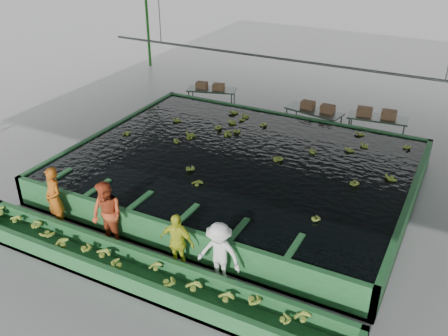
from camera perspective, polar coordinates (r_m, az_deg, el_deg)
The scene contains 20 objects.
ground at distance 14.21m, azimuth -0.93°, elevation -4.41°, with size 80.00×80.00×0.00m, color gray.
shed_roof at distance 12.28m, azimuth -1.12°, elevation 15.71°, with size 20.00×22.00×0.04m, color gray.
shed_posts at distance 13.04m, azimuth -1.02°, elevation 4.92°, with size 20.00×22.00×5.00m, color #1B5F1A, non-canonical shape.
flotation_tank at distance 15.14m, azimuth 1.74°, elevation -0.27°, with size 10.00×8.00×0.90m, color #266632, non-canonical shape.
tank_water at distance 14.95m, azimuth 1.76°, elevation 1.08°, with size 9.70×7.70×0.00m, color black.
sorting_trough at distance 11.62m, azimuth -9.55°, elevation -11.75°, with size 10.00×1.00×0.50m, color #266632, non-canonical shape.
cableway_rail at distance 17.20m, azimuth 7.08°, elevation 12.21°, with size 0.08×0.08×14.00m, color #59605B.
rail_hanger_left at distance 19.23m, azimuth -7.39°, elevation 16.92°, with size 0.04×0.04×2.00m, color #59605B.
worker_a at distance 13.63m, azimuth -18.83°, elevation -3.32°, with size 0.64×0.42×1.74m, color #BB5A15.
worker_b at distance 12.55m, azimuth -13.21°, elevation -5.26°, with size 0.86×0.67×1.77m, color #C84C25.
worker_c at distance 11.59m, azimuth -5.43°, elevation -8.43°, with size 0.88×0.37×1.50m, color yellow.
worker_d at distance 11.11m, azimuth -0.57°, elevation -9.84°, with size 1.02×0.59×1.58m, color white.
packing_table_left at distance 20.85m, azimuth -1.41°, elevation 7.86°, with size 1.97×0.79×0.90m, color #59605B, non-canonical shape.
packing_table_mid at distance 18.79m, azimuth 10.14°, elevation 5.18°, with size 2.08×0.83×0.95m, color #59605B, non-canonical shape.
packing_table_right at distance 18.72m, azimuth 16.98°, elevation 4.27°, with size 2.06×0.82×0.94m, color #59605B, non-canonical shape.
box_stack_left at distance 20.70m, azimuth -1.59°, elevation 9.03°, with size 1.18×0.33×0.25m, color #875F40, non-canonical shape.
box_stack_mid at distance 18.62m, azimuth 10.62°, elevation 6.51°, with size 1.25×0.35×0.27m, color #875F40, non-canonical shape.
box_stack_right at distance 18.53m, azimuth 16.99°, elevation 5.61°, with size 1.36×0.38×0.29m, color #875F40, non-canonical shape.
floating_bananas at distance 15.60m, azimuth 3.05°, elevation 2.26°, with size 8.90×6.07×0.12m, color #8AA733, non-canonical shape.
trough_bananas at distance 11.53m, azimuth -9.61°, elevation -11.17°, with size 9.69×0.65×0.13m, color #8AA733, non-canonical shape.
Camera 1 is at (5.73, -10.55, 7.60)m, focal length 40.00 mm.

